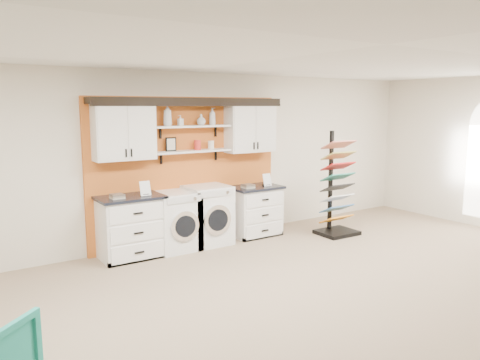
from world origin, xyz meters
TOP-DOWN VIEW (x-y plane):
  - floor at (0.00, 0.00)m, footprint 10.00×10.00m
  - ceiling at (0.00, 0.00)m, footprint 10.00×10.00m
  - wall_back at (0.00, 4.00)m, footprint 10.00×0.00m
  - accent_panel at (0.00, 3.96)m, footprint 3.40×0.07m
  - upper_cabinet_left at (-1.13, 3.79)m, footprint 0.90×0.35m
  - upper_cabinet_right at (1.13, 3.79)m, footprint 0.90×0.35m
  - shelf_lower at (0.00, 3.80)m, footprint 1.32×0.28m
  - shelf_upper at (0.00, 3.80)m, footprint 1.32×0.28m
  - crown_molding at (0.00, 3.81)m, footprint 3.30×0.41m
  - picture_frame at (-0.35, 3.85)m, footprint 0.18×0.02m
  - canister_red at (0.10, 3.80)m, footprint 0.11×0.11m
  - canister_cream at (0.35, 3.80)m, footprint 0.10×0.10m
  - base_cabinet_left at (-1.13, 3.64)m, footprint 0.96×0.66m
  - base_cabinet_right at (1.13, 3.64)m, footprint 0.89×0.66m
  - washer at (-0.40, 3.64)m, footprint 0.66×0.71m
  - dryer at (0.17, 3.64)m, footprint 0.69×0.71m
  - sample_rack at (2.37, 2.89)m, footprint 0.68×0.57m
  - soap_bottle_a at (-0.42, 3.80)m, footprint 0.17×0.17m
  - soap_bottle_b at (-0.20, 3.80)m, footprint 0.08×0.08m
  - soap_bottle_c at (0.17, 3.80)m, footprint 0.15×0.15m
  - soap_bottle_d at (0.38, 3.80)m, footprint 0.15×0.15m

SIDE VIEW (x-z plane):
  - floor at x=0.00m, z-range 0.00..0.00m
  - base_cabinet_right at x=1.13m, z-range 0.00..0.87m
  - washer at x=-0.40m, z-range 0.00..0.93m
  - base_cabinet_left at x=-1.13m, z-range 0.00..0.94m
  - dryer at x=0.17m, z-range 0.00..0.97m
  - sample_rack at x=2.37m, z-range -0.35..1.48m
  - accent_panel at x=0.00m, z-range 0.00..2.40m
  - wall_back at x=0.00m, z-range -3.60..6.40m
  - shelf_lower at x=0.00m, z-range 1.52..1.54m
  - canister_cream at x=0.35m, z-range 1.54..1.69m
  - canister_red at x=0.10m, z-range 1.54..1.71m
  - picture_frame at x=-0.35m, z-range 1.54..1.77m
  - upper_cabinet_left at x=-1.13m, z-range 1.46..2.30m
  - upper_cabinet_right at x=1.13m, z-range 1.46..2.30m
  - shelf_upper at x=0.00m, z-range 1.92..1.94m
  - soap_bottle_b at x=-0.20m, z-range 1.95..2.11m
  - soap_bottle_c at x=0.17m, z-range 1.94..2.12m
  - soap_bottle_d at x=0.38m, z-range 1.94..2.22m
  - soap_bottle_a at x=-0.42m, z-range 1.95..2.28m
  - crown_molding at x=0.00m, z-range 2.26..2.39m
  - ceiling at x=0.00m, z-range 2.80..2.80m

